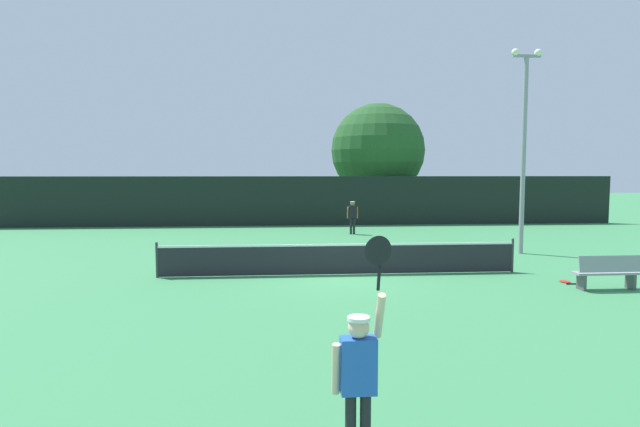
{
  "coord_description": "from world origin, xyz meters",
  "views": [
    {
      "loc": [
        -1.83,
        -15.48,
        3.16
      ],
      "look_at": [
        -0.3,
        3.84,
        1.6
      ],
      "focal_mm": 28.63,
      "sensor_mm": 36.0,
      "label": 1
    }
  ],
  "objects": [
    {
      "name": "perimeter_fence",
      "position": [
        0.0,
        14.84,
        1.47
      ],
      "size": [
        37.44,
        0.12,
        2.94
      ],
      "primitive_type": "cube",
      "color": "black",
      "rests_on": "ground"
    },
    {
      "name": "player_serving",
      "position": [
        -1.0,
        -10.25,
        1.09
      ],
      "size": [
        0.67,
        0.39,
        2.48
      ],
      "color": "blue",
      "rests_on": "ground"
    },
    {
      "name": "tennis_net",
      "position": [
        0.0,
        0.0,
        0.51
      ],
      "size": [
        11.13,
        0.08,
        1.07
      ],
      "color": "#232328",
      "rests_on": "ground"
    },
    {
      "name": "spare_racket",
      "position": [
        6.37,
        -1.61,
        0.02
      ],
      "size": [
        0.28,
        0.52,
        0.04
      ],
      "color": "black",
      "rests_on": "ground"
    },
    {
      "name": "ground_plane",
      "position": [
        0.0,
        0.0,
        0.0
      ],
      "size": [
        120.0,
        120.0,
        0.0
      ],
      "primitive_type": "plane",
      "color": "#387F4C"
    },
    {
      "name": "player_receiving",
      "position": [
        1.88,
        10.31,
        1.04
      ],
      "size": [
        0.57,
        0.25,
        1.69
      ],
      "rotation": [
        0.0,
        0.0,
        3.14
      ],
      "color": "black",
      "rests_on": "ground"
    },
    {
      "name": "tennis_ball",
      "position": [
        1.81,
        1.34,
        0.03
      ],
      "size": [
        0.07,
        0.07,
        0.07
      ],
      "primitive_type": "sphere",
      "color": "#CCE033",
      "rests_on": "ground"
    },
    {
      "name": "parked_car_near",
      "position": [
        -8.41,
        22.01,
        0.78
      ],
      "size": [
        2.11,
        4.29,
        1.69
      ],
      "rotation": [
        0.0,
        0.0,
        -0.05
      ],
      "color": "#B7B7BC",
      "rests_on": "ground"
    },
    {
      "name": "large_tree",
      "position": [
        4.8,
        18.82,
        4.64
      ],
      "size": [
        6.31,
        6.31,
        7.8
      ],
      "color": "brown",
      "rests_on": "ground"
    },
    {
      "name": "light_pole",
      "position": [
        7.56,
        3.61,
        4.48
      ],
      "size": [
        1.18,
        0.28,
        7.85
      ],
      "color": "gray",
      "rests_on": "ground"
    },
    {
      "name": "courtside_bench",
      "position": [
        6.96,
        -2.6,
        0.48
      ],
      "size": [
        1.8,
        0.44,
        0.95
      ],
      "color": "gray",
      "rests_on": "ground"
    }
  ]
}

